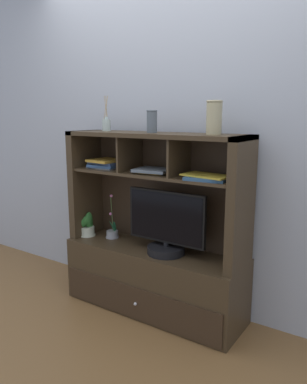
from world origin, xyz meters
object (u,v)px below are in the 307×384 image
object	(u,v)px
tv_monitor	(166,228)
accent_vase	(214,117)
media_console	(154,257)
ceramic_vase	(152,121)
magazine_stack_left	(208,177)
magazine_stack_centre	(153,171)
potted_fern	(87,224)
diffuser_bottle	(106,125)
potted_orchid	(112,233)
magazine_stack_right	(106,164)

from	to	relation	value
tv_monitor	accent_vase	xyz separation A→B (m)	(0.31, 0.05, 0.76)
media_console	ceramic_vase	xyz separation A→B (m)	(0.00, -0.03, 0.99)
tv_monitor	accent_vase	size ratio (longest dim) A/B	2.86
media_console	magazine_stack_left	world-z (taller)	media_console
magazine_stack_left	magazine_stack_centre	xyz separation A→B (m)	(-0.43, 0.03, 0.00)
tv_monitor	accent_vase	bearing A→B (deg)	9.88
magazine_stack_centre	accent_vase	size ratio (longest dim) A/B	1.28
ceramic_vase	media_console	bearing A→B (deg)	90.00
potted_fern	accent_vase	world-z (taller)	accent_vase
media_console	diffuser_bottle	world-z (taller)	diffuser_bottle
potted_orchid	magazine_stack_right	bearing A→B (deg)	-147.10
magazine_stack_left	magazine_stack_right	world-z (taller)	magazine_stack_right
potted_fern	ceramic_vase	bearing A→B (deg)	2.44
magazine_stack_centre	accent_vase	bearing A→B (deg)	3.99
potted_orchid	potted_fern	xyz separation A→B (m)	(-0.21, -0.07, 0.05)
magazine_stack_right	tv_monitor	bearing A→B (deg)	-4.04
media_console	potted_orchid	xyz separation A→B (m)	(-0.41, 0.02, 0.11)
potted_orchid	accent_vase	bearing A→B (deg)	-0.35
potted_orchid	magazine_stack_centre	xyz separation A→B (m)	(0.42, -0.04, 0.54)
magazine_stack_left	diffuser_bottle	size ratio (longest dim) A/B	1.25
potted_fern	ceramic_vase	size ratio (longest dim) A/B	1.38
magazine_stack_right	accent_vase	size ratio (longest dim) A/B	1.24
potted_fern	magazine_stack_centre	xyz separation A→B (m)	(0.63, 0.03, 0.49)
media_console	magazine_stack_right	world-z (taller)	media_console
tv_monitor	potted_orchid	distance (m)	0.56
media_console	magazine_stack_left	xyz separation A→B (m)	(0.44, -0.05, 0.65)
tv_monitor	potted_orchid	size ratio (longest dim) A/B	1.71
potted_fern	ceramic_vase	xyz separation A→B (m)	(0.62, 0.03, 0.82)
potted_fern	accent_vase	size ratio (longest dim) A/B	1.01
ceramic_vase	potted_fern	bearing A→B (deg)	-177.56
tv_monitor	potted_orchid	world-z (taller)	tv_monitor
potted_fern	magazine_stack_left	bearing A→B (deg)	0.21
media_console	magazine_stack_centre	size ratio (longest dim) A/B	5.06
potted_fern	magazine_stack_right	world-z (taller)	magazine_stack_right
magazine_stack_left	accent_vase	size ratio (longest dim) A/B	1.54
diffuser_bottle	magazine_stack_left	bearing A→B (deg)	-4.07
diffuser_bottle	ceramic_vase	world-z (taller)	diffuser_bottle
accent_vase	magazine_stack_centre	bearing A→B (deg)	-176.01
tv_monitor	accent_vase	distance (m)	0.82
diffuser_bottle	accent_vase	size ratio (longest dim) A/B	1.23
magazine_stack_right	diffuser_bottle	bearing A→B (deg)	99.15
potted_fern	magazine_stack_left	xyz separation A→B (m)	(1.06, 0.00, 0.48)
tv_monitor	magazine_stack_left	size ratio (longest dim) A/B	1.86
potted_fern	diffuser_bottle	xyz separation A→B (m)	(0.18, 0.07, 0.79)
potted_orchid	ceramic_vase	xyz separation A→B (m)	(0.41, -0.04, 0.87)
potted_fern	magazine_stack_right	size ratio (longest dim) A/B	0.81
magazine_stack_centre	potted_fern	bearing A→B (deg)	-176.94
diffuser_bottle	potted_fern	bearing A→B (deg)	-159.36
tv_monitor	ceramic_vase	distance (m)	0.74
magazine_stack_left	accent_vase	world-z (taller)	accent_vase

